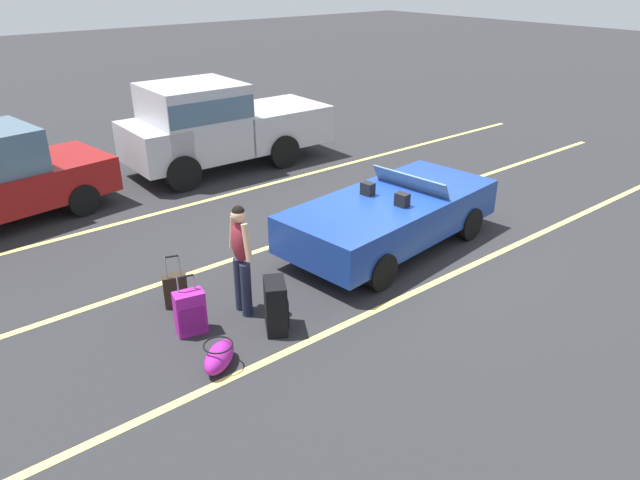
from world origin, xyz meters
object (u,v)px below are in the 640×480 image
(duffel_bag, at_px, (219,356))
(parked_pickup_truck_far, at_px, (213,124))
(suitcase_medium_bright, at_px, (190,313))
(traveler_person, at_px, (241,254))
(suitcase_small_carryon, at_px, (175,290))
(convertible_car, at_px, (398,213))
(suitcase_large_black, at_px, (276,306))

(duffel_bag, bearing_deg, parked_pickup_truck_far, 60.34)
(suitcase_medium_bright, height_order, traveler_person, traveler_person)
(traveler_person, relative_size, parked_pickup_truck_far, 0.33)
(traveler_person, xyz_separation_m, parked_pickup_truck_far, (2.98, 5.96, 0.18))
(suitcase_small_carryon, bearing_deg, suitcase_medium_bright, -171.31)
(suitcase_small_carryon, relative_size, duffel_bag, 1.23)
(suitcase_small_carryon, relative_size, parked_pickup_truck_far, 0.17)
(convertible_car, height_order, duffel_bag, convertible_car)
(suitcase_large_black, height_order, suitcase_medium_bright, suitcase_medium_bright)
(convertible_car, distance_m, suitcase_medium_bright, 4.22)
(suitcase_large_black, relative_size, duffel_bag, 1.08)
(duffel_bag, bearing_deg, suitcase_small_carryon, 81.38)
(suitcase_medium_bright, bearing_deg, suitcase_small_carryon, -179.22)
(suitcase_large_black, bearing_deg, suitcase_medium_bright, 174.26)
(suitcase_large_black, distance_m, duffel_bag, 1.09)
(suitcase_large_black, height_order, traveler_person, traveler_person)
(duffel_bag, xyz_separation_m, parked_pickup_truck_far, (3.91, 6.86, 0.95))
(suitcase_small_carryon, bearing_deg, duffel_bag, -168.24)
(suitcase_large_black, height_order, parked_pickup_truck_far, parked_pickup_truck_far)
(suitcase_large_black, relative_size, parked_pickup_truck_far, 0.15)
(parked_pickup_truck_far, bearing_deg, convertible_car, 95.02)
(convertible_car, height_order, suitcase_medium_bright, convertible_car)
(suitcase_large_black, height_order, suitcase_small_carryon, suitcase_small_carryon)
(traveler_person, bearing_deg, suitcase_large_black, -76.48)
(convertible_car, xyz_separation_m, parked_pickup_truck_far, (-0.39, 5.73, 0.52))
(traveler_person, bearing_deg, parked_pickup_truck_far, 67.82)
(suitcase_medium_bright, distance_m, traveler_person, 1.04)
(convertible_car, relative_size, suitcase_large_black, 5.83)
(suitcase_large_black, xyz_separation_m, duffel_bag, (-1.04, -0.24, -0.21))
(suitcase_large_black, bearing_deg, convertible_car, 44.73)
(convertible_car, distance_m, suitcase_large_black, 3.39)
(traveler_person, bearing_deg, suitcase_medium_bright, -175.95)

